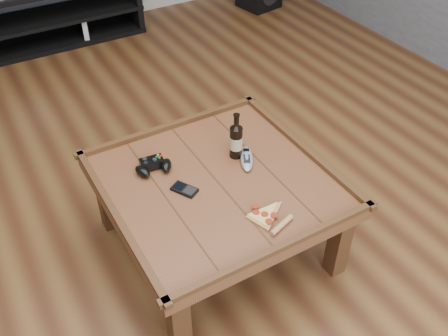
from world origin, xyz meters
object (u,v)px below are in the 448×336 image
media_console (57,13)px  game_controller (153,166)px  coffee_table (217,190)px  remote_control (247,159)px  pizza_slice (267,217)px  game_console (86,31)px  smartphone (184,189)px  beer_bottle (236,140)px

media_console → game_controller: size_ratio=7.21×
coffee_table → remote_control: bearing=14.9°
pizza_slice → remote_control: remote_control is taller
game_controller → media_console: bearing=92.3°
coffee_table → game_console: (0.18, 2.62, -0.30)m
pizza_slice → game_console: bearing=69.3°
coffee_table → pizza_slice: 0.33m
smartphone → beer_bottle: bearing=-12.6°
game_controller → remote_control: 0.45m
remote_control → game_console: 2.60m
media_console → game_controller: bearing=-94.9°
coffee_table → game_console: bearing=86.1°
pizza_slice → game_console: size_ratio=1.31×
beer_bottle → remote_control: 0.11m
media_console → remote_control: (0.20, -2.70, 0.22)m
media_console → pizza_slice: (0.06, -3.07, 0.21)m
game_console → pizza_slice: bearing=-77.4°
pizza_slice → smartphone: 0.40m
pizza_slice → media_console: bearing=72.8°
coffee_table → game_controller: size_ratio=5.31×
game_console → beer_bottle: bearing=-75.3°
game_controller → pizza_slice: 0.60m
beer_bottle → media_console: bearing=93.7°
beer_bottle → remote_control: size_ratio=1.25×
media_console → remote_control: 2.71m
media_console → smartphone: bearing=-93.3°
game_controller → game_console: bearing=87.9°
game_controller → remote_control: (0.41, -0.16, -0.01)m
pizza_slice → game_controller: bearing=99.6°
media_console → beer_bottle: beer_bottle is taller
remote_control → coffee_table: bearing=-135.4°
pizza_slice → game_console: (0.12, 2.94, -0.36)m
coffee_table → pizza_slice: bearing=-78.6°
media_console → game_console: bearing=-34.7°
coffee_table → smartphone: size_ratio=7.81×
smartphone → media_console: bearing=57.5°
pizza_slice → smartphone: pizza_slice is taller
coffee_table → media_console: size_ratio=0.74×
media_console → smartphone: (-0.16, -2.74, 0.21)m
coffee_table → remote_control: 0.21m
game_controller → smartphone: (0.06, -0.20, -0.02)m
game_controller → remote_control: game_controller is taller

